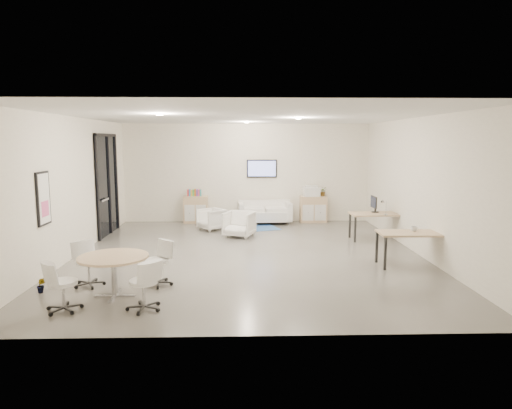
{
  "coord_description": "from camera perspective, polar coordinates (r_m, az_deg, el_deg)",
  "views": [
    {
      "loc": [
        -0.12,
        -10.43,
        2.66
      ],
      "look_at": [
        0.19,
        0.4,
        1.13
      ],
      "focal_mm": 32.0,
      "sensor_mm": 36.0,
      "label": 1
    }
  ],
  "objects": [
    {
      "name": "room_shell",
      "position": [
        10.49,
        -0.99,
        2.21
      ],
      "size": [
        9.6,
        10.6,
        4.8
      ],
      "color": "#585650",
      "rests_on": "ground"
    },
    {
      "name": "glass_door",
      "position": [
        13.55,
        -18.11,
        2.71
      ],
      "size": [
        0.09,
        1.9,
        2.85
      ],
      "color": "black",
      "rests_on": "room_shell"
    },
    {
      "name": "artwork",
      "position": [
        9.7,
        -25.04,
        0.66
      ],
      "size": [
        0.05,
        0.54,
        1.04
      ],
      "color": "black",
      "rests_on": "room_shell"
    },
    {
      "name": "wall_tv",
      "position": [
        14.94,
        0.73,
        4.52
      ],
      "size": [
        0.98,
        0.06,
        0.58
      ],
      "color": "black",
      "rests_on": "room_shell"
    },
    {
      "name": "ceiling_spots",
      "position": [
        11.28,
        -2.1,
        10.65
      ],
      "size": [
        3.14,
        4.14,
        0.03
      ],
      "color": "#FFEAC6",
      "rests_on": "room_shell"
    },
    {
      "name": "sideboard_left",
      "position": [
        14.95,
        -7.53,
        -0.62
      ],
      "size": [
        0.78,
        0.4,
        0.87
      ],
      "color": "tan",
      "rests_on": "room_shell"
    },
    {
      "name": "sideboard_right",
      "position": [
        15.04,
        7.17,
        -0.59
      ],
      "size": [
        0.86,
        0.42,
        0.86
      ],
      "color": "tan",
      "rests_on": "room_shell"
    },
    {
      "name": "books",
      "position": [
        14.89,
        -7.72,
        1.47
      ],
      "size": [
        0.45,
        0.14,
        0.22
      ],
      "color": "red",
      "rests_on": "sideboard_left"
    },
    {
      "name": "printer",
      "position": [
        14.96,
        6.92,
        1.67
      ],
      "size": [
        0.54,
        0.47,
        0.35
      ],
      "rotation": [
        0.0,
        0.0,
        0.12
      ],
      "color": "white",
      "rests_on": "sideboard_right"
    },
    {
      "name": "loveseat",
      "position": [
        14.71,
        1.08,
        -1.06
      ],
      "size": [
        1.72,
        0.94,
        0.63
      ],
      "rotation": [
        0.0,
        0.0,
        0.06
      ],
      "color": "silver",
      "rests_on": "room_shell"
    },
    {
      "name": "blue_rug",
      "position": [
        13.9,
        -0.35,
        -3.0
      ],
      "size": [
        1.7,
        1.39,
        0.01
      ],
      "primitive_type": "cube",
      "rotation": [
        0.0,
        0.0,
        0.33
      ],
      "color": "#305595",
      "rests_on": "room_shell"
    },
    {
      "name": "armchair_left",
      "position": [
        13.72,
        -5.57,
        -1.72
      ],
      "size": [
        0.92,
        0.93,
        0.7
      ],
      "primitive_type": "imported",
      "rotation": [
        0.0,
        0.0,
        -0.92
      ],
      "color": "silver",
      "rests_on": "room_shell"
    },
    {
      "name": "armchair_right",
      "position": [
        12.68,
        -2.11,
        -2.31
      ],
      "size": [
        0.95,
        0.92,
        0.78
      ],
      "primitive_type": "imported",
      "rotation": [
        0.0,
        0.0,
        -0.34
      ],
      "color": "silver",
      "rests_on": "room_shell"
    },
    {
      "name": "desk_rear",
      "position": [
        12.66,
        14.85,
        -1.38
      ],
      "size": [
        1.43,
        0.78,
        0.73
      ],
      "rotation": [
        0.0,
        0.0,
        0.06
      ],
      "color": "tan",
      "rests_on": "room_shell"
    },
    {
      "name": "desk_front",
      "position": [
        10.24,
        18.89,
        -3.71
      ],
      "size": [
        1.42,
        0.74,
        0.73
      ],
      "rotation": [
        0.0,
        0.0,
        -0.03
      ],
      "color": "tan",
      "rests_on": "room_shell"
    },
    {
      "name": "monitor",
      "position": [
        12.74,
        14.53,
        0.1
      ],
      "size": [
        0.2,
        0.5,
        0.44
      ],
      "color": "black",
      "rests_on": "desk_rear"
    },
    {
      "name": "round_table",
      "position": [
        8.16,
        -17.4,
        -6.73
      ],
      "size": [
        1.18,
        1.18,
        0.72
      ],
      "color": "tan",
      "rests_on": "room_shell"
    },
    {
      "name": "meeting_chairs",
      "position": [
        8.22,
        -17.33,
        -8.24
      ],
      "size": [
        2.09,
        2.09,
        0.82
      ],
      "color": "white",
      "rests_on": "room_shell"
    },
    {
      "name": "plant_cabinet",
      "position": [
        15.05,
        8.37,
        1.49
      ],
      "size": [
        0.34,
        0.36,
        0.23
      ],
      "primitive_type": "imported",
      "rotation": [
        0.0,
        0.0,
        -0.32
      ],
      "color": "#3F7F3F",
      "rests_on": "sideboard_right"
    },
    {
      "name": "plant_floor",
      "position": [
        8.98,
        -25.23,
        -9.58
      ],
      "size": [
        0.19,
        0.3,
        0.12
      ],
      "primitive_type": "imported",
      "rotation": [
        0.0,
        0.0,
        0.15
      ],
      "color": "#3F7F3F",
      "rests_on": "room_shell"
    },
    {
      "name": "cup",
      "position": [
        10.33,
        19.16,
        -2.83
      ],
      "size": [
        0.16,
        0.15,
        0.13
      ],
      "primitive_type": "imported",
      "rotation": [
        0.0,
        0.0,
        -0.37
      ],
      "color": "white",
      "rests_on": "desk_front"
    }
  ]
}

